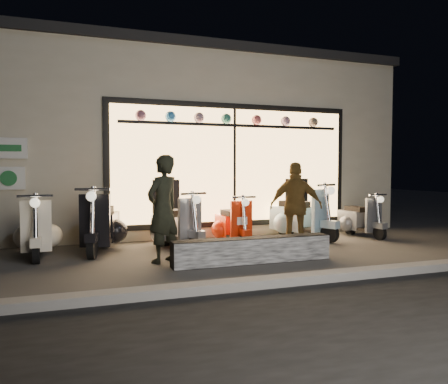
# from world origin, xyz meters

# --- Properties ---
(ground) EXTENTS (40.00, 40.00, 0.00)m
(ground) POSITION_xyz_m (0.00, 0.00, 0.00)
(ground) COLOR #383533
(ground) RESTS_ON ground
(kerb) EXTENTS (40.00, 0.25, 0.12)m
(kerb) POSITION_xyz_m (0.00, -2.00, 0.06)
(kerb) COLOR slate
(kerb) RESTS_ON ground
(shop_building) EXTENTS (10.20, 6.23, 4.20)m
(shop_building) POSITION_xyz_m (0.00, 4.98, 2.10)
(shop_building) COLOR beige
(shop_building) RESTS_ON ground
(graffiti_barrier) EXTENTS (2.57, 0.28, 0.40)m
(graffiti_barrier) POSITION_xyz_m (0.13, -0.65, 0.20)
(graffiti_barrier) COLOR black
(graffiti_barrier) RESTS_ON ground
(scooter_silver) EXTENTS (0.76, 1.42, 1.02)m
(scooter_silver) POSITION_xyz_m (-0.73, 1.07, 0.41)
(scooter_silver) COLOR black
(scooter_silver) RESTS_ON ground
(scooter_red) EXTENTS (0.42, 1.30, 0.93)m
(scooter_red) POSITION_xyz_m (0.44, 1.12, 0.37)
(scooter_red) COLOR black
(scooter_red) RESTS_ON ground
(scooter_black) EXTENTS (0.76, 1.56, 1.11)m
(scooter_black) POSITION_xyz_m (-2.01, 1.24, 0.45)
(scooter_black) COLOR black
(scooter_black) RESTS_ON ground
(scooter_cream) EXTENTS (0.47, 1.43, 1.02)m
(scooter_cream) POSITION_xyz_m (-3.08, 1.14, 0.41)
(scooter_cream) COLOR black
(scooter_cream) RESTS_ON ground
(scooter_blue) EXTENTS (0.92, 1.54, 1.12)m
(scooter_blue) POSITION_xyz_m (1.97, 1.29, 0.45)
(scooter_blue) COLOR black
(scooter_blue) RESTS_ON ground
(scooter_grey) EXTENTS (0.48, 1.28, 0.91)m
(scooter_grey) POSITION_xyz_m (3.42, 1.17, 0.37)
(scooter_grey) COLOR black
(scooter_grey) RESTS_ON ground
(man) EXTENTS (0.74, 0.68, 1.69)m
(man) POSITION_xyz_m (-1.17, -0.12, 0.84)
(man) COLOR black
(man) RESTS_ON ground
(woman) EXTENTS (1.01, 0.77, 1.59)m
(woman) POSITION_xyz_m (1.31, 0.12, 0.80)
(woman) COLOR brown
(woman) RESTS_ON ground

